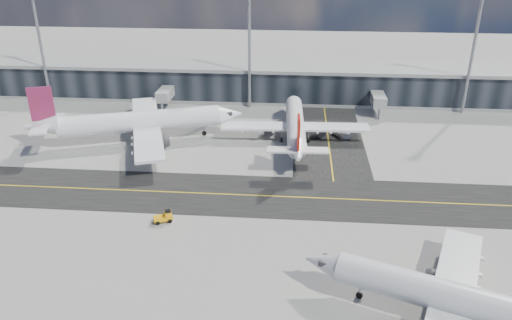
% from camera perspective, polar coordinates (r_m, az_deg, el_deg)
% --- Properties ---
extents(ground, '(300.00, 300.00, 0.00)m').
position_cam_1_polar(ground, '(77.90, -4.09, -5.33)').
color(ground, gray).
rests_on(ground, ground).
extents(taxiway_lanes, '(180.00, 63.00, 0.03)m').
position_cam_1_polar(taxiway_lanes, '(86.82, -0.49, -1.89)').
color(taxiway_lanes, black).
rests_on(taxiway_lanes, ground).
extents(terminal_concourse, '(152.00, 19.80, 8.80)m').
position_cam_1_polar(terminal_concourse, '(126.83, -0.41, 8.83)').
color(terminal_concourse, black).
rests_on(terminal_concourse, ground).
extents(floodlight_masts, '(102.50, 0.70, 28.90)m').
position_cam_1_polar(floodlight_masts, '(117.38, -0.76, 13.31)').
color(floodlight_masts, gray).
rests_on(floodlight_masts, ground).
extents(airliner_af, '(41.32, 35.65, 12.53)m').
position_cam_1_polar(airliner_af, '(102.70, -13.38, 4.26)').
color(airliner_af, white).
rests_on(airliner_af, ground).
extents(airliner_redtail, '(30.14, 35.40, 10.50)m').
position_cam_1_polar(airliner_redtail, '(100.28, 4.52, 3.97)').
color(airliner_redtail, white).
rests_on(airliner_redtail, ground).
extents(airliner_near, '(34.63, 29.94, 10.62)m').
position_cam_1_polar(airliner_near, '(58.72, 22.99, -14.78)').
color(airliner_near, silver).
rests_on(airliner_near, ground).
extents(baggage_tug, '(2.97, 2.25, 1.68)m').
position_cam_1_polar(baggage_tug, '(74.69, -10.41, -6.40)').
color(baggage_tug, '#EDA60C').
rests_on(baggage_tug, ground).
extents(service_van, '(4.47, 5.66, 1.43)m').
position_cam_1_polar(service_van, '(105.24, 9.77, 3.09)').
color(service_van, white).
rests_on(service_van, ground).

